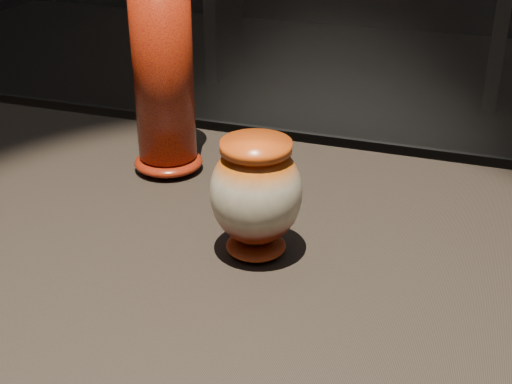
% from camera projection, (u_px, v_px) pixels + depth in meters
% --- Properties ---
extents(main_vase, '(0.15, 0.15, 0.17)m').
position_uv_depth(main_vase, '(256.00, 194.00, 0.97)').
color(main_vase, '#631808').
rests_on(main_vase, display_plinth).
extents(tall_vase, '(0.13, 0.13, 0.38)m').
position_uv_depth(tall_vase, '(163.00, 69.00, 1.18)').
color(tall_vase, '#AC340B').
rests_on(tall_vase, display_plinth).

